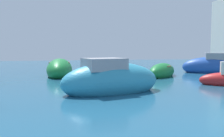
{
  "coord_description": "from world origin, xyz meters",
  "views": [
    {
      "loc": [
        -6.18,
        -4.05,
        2.08
      ],
      "look_at": [
        -2.86,
        11.6,
        0.78
      ],
      "focal_mm": 39.34,
      "sensor_mm": 36.0,
      "label": 1
    }
  ],
  "objects_px": {
    "moored_boat_0": "(111,80)",
    "moored_boat_7": "(211,66)",
    "moored_boat_3": "(60,70)",
    "moored_boat_1": "(162,72)"
  },
  "relations": [
    {
      "from": "moored_boat_0",
      "to": "moored_boat_7",
      "type": "xyz_separation_m",
      "value": [
        10.4,
        7.5,
        -0.01
      ]
    },
    {
      "from": "moored_boat_0",
      "to": "moored_boat_3",
      "type": "height_order",
      "value": "moored_boat_0"
    },
    {
      "from": "moored_boat_7",
      "to": "moored_boat_0",
      "type": "bearing_deg",
      "value": 59.19
    },
    {
      "from": "moored_boat_0",
      "to": "moored_boat_1",
      "type": "distance_m",
      "value": 7.72
    },
    {
      "from": "moored_boat_1",
      "to": "moored_boat_3",
      "type": "xyz_separation_m",
      "value": [
        -7.53,
        2.02,
        0.11
      ]
    },
    {
      "from": "moored_boat_3",
      "to": "moored_boat_1",
      "type": "bearing_deg",
      "value": 78.78
    },
    {
      "from": "moored_boat_0",
      "to": "moored_boat_1",
      "type": "height_order",
      "value": "moored_boat_0"
    },
    {
      "from": "moored_boat_3",
      "to": "moored_boat_7",
      "type": "relative_size",
      "value": 0.95
    },
    {
      "from": "moored_boat_0",
      "to": "moored_boat_3",
      "type": "distance_m",
      "value": 8.16
    },
    {
      "from": "moored_boat_0",
      "to": "moored_boat_3",
      "type": "relative_size",
      "value": 1.08
    }
  ]
}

